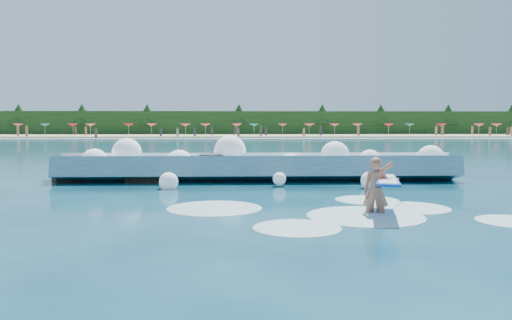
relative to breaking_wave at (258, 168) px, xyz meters
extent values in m
plane|color=#082B40|center=(-1.76, -7.03, -0.49)|extent=(200.00, 200.00, 0.00)
cube|color=tan|center=(-1.76, 70.97, -0.29)|extent=(140.00, 20.00, 0.40)
cube|color=silver|center=(-1.76, 59.97, -0.45)|extent=(140.00, 5.00, 0.08)
cube|color=black|center=(-1.76, 80.97, 2.01)|extent=(140.00, 4.00, 5.00)
cube|color=teal|center=(0.00, -0.16, -0.08)|extent=(16.42, 2.50, 1.37)
cube|color=silver|center=(0.00, 0.64, 0.33)|extent=(16.42, 1.16, 0.64)
cube|color=black|center=(-7.50, 0.30, -0.10)|extent=(2.62, 2.38, 1.15)
cube|color=black|center=(-4.50, -0.50, -0.18)|extent=(1.70, 1.37, 0.89)
cube|color=black|center=(-1.80, 0.70, -0.06)|extent=(2.22, 2.27, 1.24)
imported|color=#A7644E|center=(2.71, -8.31, 0.10)|extent=(0.76, 0.61, 1.80)
cube|color=#0B40BF|center=(2.99, -8.26, 0.41)|extent=(1.13, 2.53, 0.06)
cube|color=white|center=(2.99, -8.26, 0.42)|extent=(0.98, 2.30, 0.06)
cylinder|color=black|center=(2.89, -9.51, -0.04)|extent=(0.01, 0.91, 0.43)
sphere|color=white|center=(-6.68, -0.52, 0.32)|extent=(1.08, 1.08, 1.08)
sphere|color=white|center=(-5.51, 0.12, 0.65)|extent=(1.24, 1.24, 1.24)
sphere|color=white|center=(-3.31, 0.09, 0.20)|extent=(1.16, 1.16, 1.16)
sphere|color=white|center=(-1.19, 0.59, 0.69)|extent=(1.37, 1.37, 1.37)
sphere|color=white|center=(1.35, -0.07, 0.21)|extent=(0.84, 0.84, 0.84)
sphere|color=white|center=(3.28, 0.11, 0.51)|extent=(1.23, 1.23, 1.23)
sphere|color=white|center=(4.78, 0.14, 0.28)|extent=(0.97, 0.97, 0.97)
sphere|color=white|center=(7.28, -0.20, 0.40)|extent=(1.14, 1.14, 1.14)
sphere|color=white|center=(-3.37, -2.77, -0.25)|extent=(0.70, 0.70, 0.70)
sphere|color=white|center=(0.72, -2.25, -0.21)|extent=(0.50, 0.50, 0.50)
sphere|color=white|center=(3.97, -2.97, -0.21)|extent=(0.66, 0.66, 0.66)
ellipsoid|color=silver|center=(2.41, -8.44, -0.49)|extent=(3.05, 3.05, 0.15)
ellipsoid|color=silver|center=(0.50, -9.81, -0.49)|extent=(2.05, 2.05, 0.10)
ellipsoid|color=silver|center=(3.99, -7.21, -0.49)|extent=(2.24, 2.24, 0.11)
ellipsoid|color=silver|center=(-1.50, -7.10, -0.49)|extent=(2.71, 2.71, 0.14)
ellipsoid|color=silver|center=(3.15, -5.73, -0.49)|extent=(1.98, 1.98, 0.10)
cone|color=#D73F62|center=(-42.55, 75.04, 1.76)|extent=(2.00, 2.00, 0.50)
cone|color=#147D7D|center=(-37.19, 74.02, 1.76)|extent=(2.00, 2.00, 0.50)
cone|color=red|center=(-31.95, 73.93, 1.76)|extent=(2.00, 2.00, 0.50)
cone|color=#D73F62|center=(-27.75, 70.69, 1.76)|extent=(2.00, 2.00, 0.50)
cone|color=red|center=(-21.67, 74.31, 1.76)|extent=(2.00, 2.00, 0.50)
cone|color=#D73F62|center=(-17.10, 72.90, 1.76)|extent=(2.00, 2.00, 0.50)
cone|color=#D73F62|center=(-10.63, 71.42, 1.76)|extent=(2.00, 2.00, 0.50)
cone|color=#D73F62|center=(-7.05, 72.53, 1.76)|extent=(2.00, 2.00, 0.50)
cone|color=#D73F62|center=(-1.16, 70.60, 1.76)|extent=(2.00, 2.00, 0.50)
cone|color=#147D7D|center=(2.05, 72.56, 1.76)|extent=(2.00, 2.00, 0.50)
cone|color=#D73F62|center=(7.67, 75.35, 1.76)|extent=(2.00, 2.00, 0.50)
cone|color=#D73F62|center=(12.45, 72.75, 1.76)|extent=(2.00, 2.00, 0.50)
cone|color=#D73F62|center=(17.39, 73.47, 1.76)|extent=(2.00, 2.00, 0.50)
cone|color=#D73F62|center=(21.76, 73.53, 1.76)|extent=(2.00, 2.00, 0.50)
cone|color=red|center=(27.78, 73.51, 1.76)|extent=(2.00, 2.00, 0.50)
cone|color=#147D7D|center=(32.02, 74.02, 1.76)|extent=(2.00, 2.00, 0.50)
cone|color=red|center=(38.18, 73.90, 1.76)|extent=(2.00, 2.00, 0.50)
cone|color=#D73F62|center=(44.11, 71.00, 1.76)|extent=(2.00, 2.00, 0.50)
cone|color=#D73F62|center=(48.16, 72.39, 1.76)|extent=(2.00, 2.00, 0.50)
cube|color=#3F332D|center=(-15.90, 72.77, 0.64)|extent=(0.35, 0.22, 1.46)
cube|color=#262633|center=(-2.26, 65.56, 0.59)|extent=(0.35, 0.22, 1.36)
cube|color=brown|center=(43.41, 72.20, 0.60)|extent=(0.35, 0.22, 1.39)
cube|color=#3F332D|center=(10.41, 74.81, 0.64)|extent=(0.35, 0.22, 1.47)
cube|color=#262633|center=(39.41, 62.61, 0.38)|extent=(0.35, 0.22, 1.59)
cube|color=brown|center=(-29.79, 67.59, 0.68)|extent=(0.35, 0.22, 1.56)
cube|color=#8C664C|center=(-13.80, 62.54, 0.39)|extent=(0.35, 0.22, 1.60)
cube|color=#262633|center=(-20.27, 70.72, 0.62)|extent=(0.35, 0.22, 1.42)
cube|color=brown|center=(27.06, 68.06, 0.65)|extent=(0.35, 0.22, 1.49)
cube|color=#3F332D|center=(46.36, 74.92, 0.69)|extent=(0.35, 0.22, 1.57)
cube|color=#8C664C|center=(-29.24, 72.79, 0.67)|extent=(0.35, 0.22, 1.52)
cube|color=#262633|center=(-0.27, 69.89, 0.61)|extent=(0.35, 0.22, 1.41)
cube|color=brown|center=(-38.46, 65.43, 0.63)|extent=(0.35, 0.22, 1.46)
cube|color=#3F332D|center=(37.28, 69.55, 0.64)|extent=(0.35, 0.22, 1.47)
cube|color=#8C664C|center=(12.81, 61.53, 0.30)|extent=(0.35, 0.22, 1.44)
cube|color=#262633|center=(-38.41, 72.69, 0.69)|extent=(0.35, 0.22, 1.56)
cube|color=brown|center=(-17.66, 73.57, 0.61)|extent=(0.35, 0.22, 1.41)
cube|color=#3F332D|center=(-6.23, 67.72, 0.64)|extent=(0.35, 0.22, 1.48)
cube|color=#8C664C|center=(-35.09, 67.90, 0.62)|extent=(0.35, 0.22, 1.43)
cube|color=#262633|center=(30.38, 63.08, 0.58)|extent=(0.35, 0.22, 1.35)
cube|color=brown|center=(7.85, 62.82, 0.40)|extent=(0.35, 0.22, 1.62)
cube|color=#3F332D|center=(4.93, 63.17, 0.65)|extent=(0.35, 0.22, 1.49)
cube|color=#8C664C|center=(13.58, 66.45, 0.67)|extent=(0.35, 0.22, 1.52)
camera|label=1|loc=(-0.80, -20.90, 1.84)|focal=35.00mm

